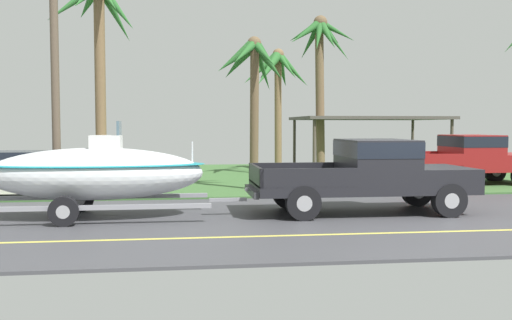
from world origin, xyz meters
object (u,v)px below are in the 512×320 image
at_px(parked_pickup_background, 470,157).
at_px(palm_tree_far_left, 276,78).
at_px(palm_tree_near_left, 252,71).
at_px(palm_tree_mid, 320,53).
at_px(carport_awning, 368,119).
at_px(pickup_truck_towing, 375,172).
at_px(utility_pole, 55,73).
at_px(palm_tree_far_right, 99,30).
at_px(boat_on_trailer, 95,173).
at_px(parked_sedan_near, 35,175).

relative_size(parked_pickup_background, palm_tree_far_left, 1.03).
height_order(parked_pickup_background, palm_tree_far_left, palm_tree_far_left).
xyz_separation_m(palm_tree_near_left, palm_tree_mid, (3.88, 6.60, 1.49)).
distance_m(carport_awning, palm_tree_far_left, 5.76).
relative_size(pickup_truck_towing, parked_pickup_background, 1.00).
distance_m(palm_tree_mid, utility_pole, 12.58).
bearing_deg(palm_tree_far_left, palm_tree_mid, 28.94).
distance_m(palm_tree_near_left, utility_pole, 6.07).
distance_m(pickup_truck_towing, palm_tree_mid, 12.53).
xyz_separation_m(palm_tree_far_right, utility_pole, (-1.03, -1.78, -1.57)).
xyz_separation_m(palm_tree_near_left, utility_pole, (-5.97, -1.05, -0.20)).
bearing_deg(palm_tree_near_left, pickup_truck_towing, -64.35).
bearing_deg(palm_tree_far_left, boat_on_trailer, -119.89).
relative_size(parked_pickup_background, parked_sedan_near, 1.23).
bearing_deg(boat_on_trailer, parked_sedan_near, 118.49).
height_order(pickup_truck_towing, palm_tree_far_right, palm_tree_far_right).
height_order(palm_tree_near_left, utility_pole, utility_pole).
xyz_separation_m(palm_tree_near_left, palm_tree_far_left, (1.70, 5.39, 0.25)).
bearing_deg(utility_pole, parked_sedan_near, 152.51).
height_order(pickup_truck_towing, palm_tree_far_left, palm_tree_far_left).
bearing_deg(palm_tree_near_left, parked_pickup_background, 5.62).
height_order(parked_pickup_background, palm_tree_near_left, palm_tree_near_left).
xyz_separation_m(boat_on_trailer, parked_pickup_background, (12.33, 5.85, -0.03)).
height_order(parked_pickup_background, utility_pole, utility_pole).
xyz_separation_m(carport_awning, utility_pole, (-12.57, -8.93, 1.27)).
relative_size(pickup_truck_towing, palm_tree_far_left, 1.03).
distance_m(pickup_truck_towing, utility_pole, 9.69).
relative_size(boat_on_trailer, carport_awning, 0.93).
height_order(boat_on_trailer, utility_pole, utility_pole).
bearing_deg(parked_pickup_background, pickup_truck_towing, -133.75).
bearing_deg(pickup_truck_towing, carport_awning, 72.16).
distance_m(carport_awning, utility_pole, 15.47).
distance_m(palm_tree_near_left, palm_tree_far_right, 5.18).
distance_m(parked_pickup_background, palm_tree_far_left, 8.43).
bearing_deg(palm_tree_far_right, parked_pickup_background, 0.24).
bearing_deg(palm_tree_mid, pickup_truck_towing, -97.09).
xyz_separation_m(parked_sedan_near, palm_tree_far_right, (1.74, 1.41, 4.60)).
bearing_deg(carport_awning, palm_tree_near_left, -129.91).
bearing_deg(boat_on_trailer, palm_tree_mid, 54.92).
distance_m(pickup_truck_towing, palm_tree_far_right, 10.30).
height_order(parked_pickup_background, palm_tree_far_right, palm_tree_far_right).
relative_size(pickup_truck_towing, palm_tree_mid, 0.79).
bearing_deg(parked_sedan_near, palm_tree_mid, 34.55).
xyz_separation_m(pickup_truck_towing, boat_on_trailer, (-6.74, -0.00, 0.03)).
distance_m(boat_on_trailer, palm_tree_mid, 14.89).
bearing_deg(carport_awning, palm_tree_mid, -154.68).
bearing_deg(palm_tree_mid, palm_tree_far_right, -146.41).
relative_size(pickup_truck_towing, utility_pole, 0.78).
xyz_separation_m(palm_tree_mid, utility_pole, (-9.85, -7.64, -1.69)).
distance_m(parked_pickup_background, palm_tree_near_left, 8.57).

